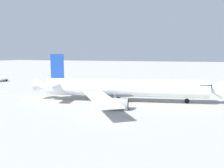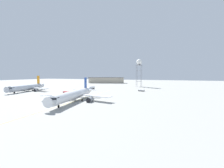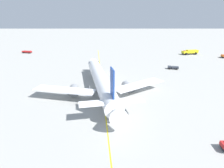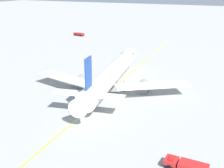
% 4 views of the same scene
% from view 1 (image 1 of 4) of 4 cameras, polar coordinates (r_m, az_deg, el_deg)
% --- Properties ---
extents(ground_plane, '(600.00, 600.00, 0.00)m').
position_cam_1_polar(ground_plane, '(51.03, 2.13, -4.71)').
color(ground_plane, '#9E9E99').
extents(airliner_main, '(35.36, 42.75, 11.17)m').
position_cam_1_polar(airliner_main, '(51.22, 2.69, -1.22)').
color(airliner_main, white).
rests_on(airliner_main, ground_plane).
extents(pushback_tug_truck, '(4.87, 3.91, 1.30)m').
position_cam_1_polar(pushback_tug_truck, '(99.66, -26.48, 1.02)').
color(pushback_tug_truck, '#232326').
rests_on(pushback_tug_truck, ground_plane).
extents(taxiway_centreline, '(12.29, 134.94, 0.01)m').
position_cam_1_polar(taxiway_centreline, '(50.78, 6.82, -4.81)').
color(taxiway_centreline, yellow).
rests_on(taxiway_centreline, ground_plane).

